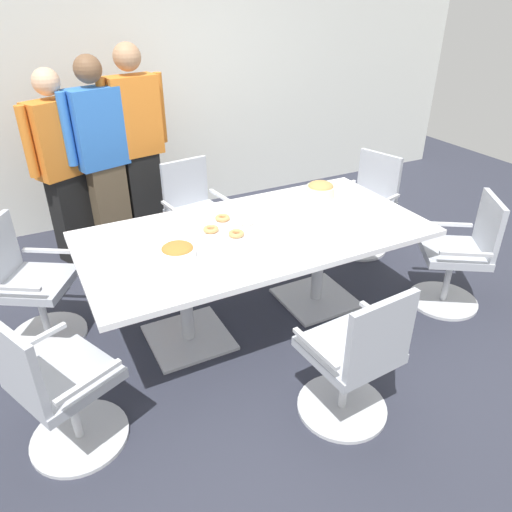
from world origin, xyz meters
TOP-DOWN VIEW (x-y plane):
  - ground_plane at (0.00, 0.00)m, footprint 10.00×10.00m
  - back_wall at (0.00, 2.40)m, footprint 8.00×0.10m
  - conference_table at (0.00, 0.00)m, footprint 2.40×1.20m
  - office_chair_0 at (1.50, -0.53)m, footprint 0.75×0.75m
  - office_chair_1 at (1.46, 0.56)m, footprint 0.67×0.67m
  - office_chair_2 at (-0.05, 1.10)m, footprint 0.61×0.61m
  - office_chair_3 at (-1.50, 0.53)m, footprint 0.74×0.74m
  - office_chair_4 at (-1.46, -0.57)m, footprint 0.71×0.71m
  - office_chair_5 at (0.05, -1.10)m, footprint 0.58×0.58m
  - person_standing_0 at (-1.03, 1.64)m, footprint 0.58×0.39m
  - person_standing_1 at (-0.70, 1.62)m, footprint 0.61×0.34m
  - person_standing_2 at (-0.35, 1.71)m, footprint 0.61×0.30m
  - snack_bowl_pretzels at (-0.61, -0.10)m, footprint 0.23×0.23m
  - snack_bowl_cookies at (0.76, 0.33)m, footprint 0.23×0.23m
  - donut_platter at (-0.15, 0.11)m, footprint 0.38×0.38m
  - plate_stack at (0.77, -0.16)m, footprint 0.22×0.22m
  - napkin_pile at (0.06, -0.29)m, footprint 0.18×0.18m

SIDE VIEW (x-z plane):
  - ground_plane at x=0.00m, z-range -0.01..0.00m
  - office_chair_0 at x=1.50m, z-range -0.05..0.86m
  - office_chair_1 at x=1.46m, z-range -0.05..0.86m
  - office_chair_2 at x=-0.05m, z-range -0.05..0.86m
  - office_chair_3 at x=-1.50m, z-range -0.05..0.86m
  - office_chair_4 at x=-1.46m, z-range -0.05..0.86m
  - office_chair_5 at x=0.05m, z-range -0.05..0.86m
  - conference_table at x=0.00m, z-range 0.25..1.00m
  - donut_platter at x=-0.15m, z-range 0.74..0.79m
  - plate_stack at x=0.77m, z-range 0.75..0.79m
  - napkin_pile at x=0.06m, z-range 0.75..0.80m
  - snack_bowl_pretzels at x=-0.61m, z-range 0.75..0.84m
  - snack_bowl_cookies at x=0.76m, z-range 0.75..0.87m
  - person_standing_0 at x=-1.03m, z-range 0.03..1.72m
  - person_standing_1 at x=-0.70m, z-range 0.04..1.81m
  - person_standing_2 at x=-0.35m, z-range 0.05..1.89m
  - back_wall at x=0.00m, z-range 0.00..2.80m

